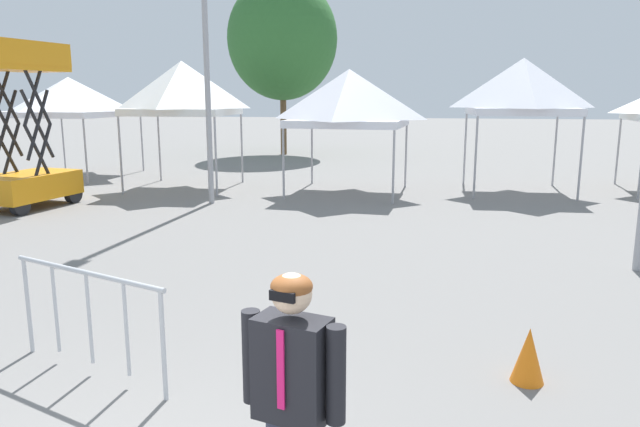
{
  "coord_description": "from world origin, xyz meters",
  "views": [
    {
      "loc": [
        1.92,
        -2.32,
        2.73
      ],
      "look_at": [
        0.6,
        4.69,
        1.3
      ],
      "focal_mm": 33.22,
      "sensor_mm": 36.0,
      "label": 1
    }
  ],
  "objects_px": {
    "canopy_tent_far_right": "(69,97)",
    "traffic_cone_lot_center": "(528,355)",
    "person_foreground": "(293,399)",
    "scissor_lift": "(25,159)",
    "canopy_tent_behind_left": "(349,98)",
    "crowd_barrier_mid_lot": "(88,302)",
    "canopy_tent_center": "(182,88)",
    "light_pole_near_lift": "(205,9)",
    "canopy_tent_far_left": "(522,87)",
    "tree_behind_tents_left": "(282,39)"
  },
  "relations": [
    {
      "from": "canopy_tent_center",
      "to": "tree_behind_tents_left",
      "type": "xyz_separation_m",
      "value": [
        0.38,
        10.41,
        2.28
      ]
    },
    {
      "from": "canopy_tent_far_right",
      "to": "canopy_tent_far_left",
      "type": "distance_m",
      "value": 14.54
    },
    {
      "from": "light_pole_near_lift",
      "to": "tree_behind_tents_left",
      "type": "distance_m",
      "value": 12.76
    },
    {
      "from": "crowd_barrier_mid_lot",
      "to": "light_pole_near_lift",
      "type": "bearing_deg",
      "value": 103.84
    },
    {
      "from": "canopy_tent_far_right",
      "to": "light_pole_near_lift",
      "type": "height_order",
      "value": "light_pole_near_lift"
    },
    {
      "from": "canopy_tent_far_left",
      "to": "scissor_lift",
      "type": "distance_m",
      "value": 13.16
    },
    {
      "from": "tree_behind_tents_left",
      "to": "canopy_tent_behind_left",
      "type": "bearing_deg",
      "value": -66.6
    },
    {
      "from": "canopy_tent_behind_left",
      "to": "canopy_tent_far_left",
      "type": "bearing_deg",
      "value": 12.86
    },
    {
      "from": "canopy_tent_behind_left",
      "to": "person_foreground",
      "type": "bearing_deg",
      "value": -83.38
    },
    {
      "from": "canopy_tent_far_right",
      "to": "canopy_tent_center",
      "type": "distance_m",
      "value": 5.31
    },
    {
      "from": "person_foreground",
      "to": "canopy_tent_behind_left",
      "type": "bearing_deg",
      "value": 96.62
    },
    {
      "from": "scissor_lift",
      "to": "crowd_barrier_mid_lot",
      "type": "height_order",
      "value": "scissor_lift"
    },
    {
      "from": "tree_behind_tents_left",
      "to": "traffic_cone_lot_center",
      "type": "relative_size",
      "value": 14.39
    },
    {
      "from": "canopy_tent_far_left",
      "to": "tree_behind_tents_left",
      "type": "xyz_separation_m",
      "value": [
        -9.2,
        9.32,
        2.24
      ]
    },
    {
      "from": "canopy_tent_far_left",
      "to": "tree_behind_tents_left",
      "type": "bearing_deg",
      "value": 134.65
    },
    {
      "from": "canopy_tent_far_right",
      "to": "light_pole_near_lift",
      "type": "bearing_deg",
      "value": -32.79
    },
    {
      "from": "canopy_tent_far_left",
      "to": "light_pole_near_lift",
      "type": "xyz_separation_m",
      "value": [
        -7.93,
        -3.37,
        1.82
      ]
    },
    {
      "from": "canopy_tent_far_right",
      "to": "light_pole_near_lift",
      "type": "xyz_separation_m",
      "value": [
        6.59,
        -4.24,
        2.11
      ]
    },
    {
      "from": "canopy_tent_center",
      "to": "crowd_barrier_mid_lot",
      "type": "distance_m",
      "value": 12.34
    },
    {
      "from": "tree_behind_tents_left",
      "to": "canopy_tent_center",
      "type": "bearing_deg",
      "value": -92.08
    },
    {
      "from": "scissor_lift",
      "to": "traffic_cone_lot_center",
      "type": "xyz_separation_m",
      "value": [
        10.72,
        -7.21,
        -0.93
      ]
    },
    {
      "from": "crowd_barrier_mid_lot",
      "to": "traffic_cone_lot_center",
      "type": "bearing_deg",
      "value": 8.39
    },
    {
      "from": "canopy_tent_far_right",
      "to": "canopy_tent_center",
      "type": "relative_size",
      "value": 0.99
    },
    {
      "from": "light_pole_near_lift",
      "to": "traffic_cone_lot_center",
      "type": "xyz_separation_m",
      "value": [
        6.5,
        -8.59,
        -4.5
      ]
    },
    {
      "from": "canopy_tent_behind_left",
      "to": "traffic_cone_lot_center",
      "type": "xyz_separation_m",
      "value": [
        3.28,
        -10.89,
        -2.37
      ]
    },
    {
      "from": "canopy_tent_far_right",
      "to": "scissor_lift",
      "type": "relative_size",
      "value": 0.93
    },
    {
      "from": "scissor_lift",
      "to": "person_foreground",
      "type": "relative_size",
      "value": 2.22
    },
    {
      "from": "scissor_lift",
      "to": "light_pole_near_lift",
      "type": "bearing_deg",
      "value": 18.17
    },
    {
      "from": "canopy_tent_center",
      "to": "tree_behind_tents_left",
      "type": "height_order",
      "value": "tree_behind_tents_left"
    },
    {
      "from": "scissor_lift",
      "to": "person_foreground",
      "type": "bearing_deg",
      "value": -47.38
    },
    {
      "from": "canopy_tent_far_right",
      "to": "person_foreground",
      "type": "xyz_separation_m",
      "value": [
        11.37,
        -15.41,
        -1.63
      ]
    },
    {
      "from": "canopy_tent_far_left",
      "to": "light_pole_near_lift",
      "type": "bearing_deg",
      "value": -156.97
    },
    {
      "from": "light_pole_near_lift",
      "to": "scissor_lift",
      "type": "bearing_deg",
      "value": -161.83
    },
    {
      "from": "canopy_tent_far_right",
      "to": "traffic_cone_lot_center",
      "type": "xyz_separation_m",
      "value": [
        13.08,
        -12.83,
        -2.39
      ]
    },
    {
      "from": "scissor_lift",
      "to": "tree_behind_tents_left",
      "type": "bearing_deg",
      "value": 78.19
    },
    {
      "from": "canopy_tent_far_right",
      "to": "scissor_lift",
      "type": "height_order",
      "value": "scissor_lift"
    },
    {
      "from": "canopy_tent_far_right",
      "to": "traffic_cone_lot_center",
      "type": "relative_size",
      "value": 6.66
    },
    {
      "from": "canopy_tent_far_right",
      "to": "canopy_tent_center",
      "type": "bearing_deg",
      "value": -21.73
    },
    {
      "from": "canopy_tent_center",
      "to": "tree_behind_tents_left",
      "type": "bearing_deg",
      "value": 87.92
    },
    {
      "from": "person_foreground",
      "to": "scissor_lift",
      "type": "bearing_deg",
      "value": 132.62
    },
    {
      "from": "crowd_barrier_mid_lot",
      "to": "scissor_lift",
      "type": "bearing_deg",
      "value": 129.65
    },
    {
      "from": "canopy_tent_far_right",
      "to": "canopy_tent_behind_left",
      "type": "relative_size",
      "value": 1.07
    },
    {
      "from": "tree_behind_tents_left",
      "to": "person_foreground",
      "type": "bearing_deg",
      "value": -75.75
    },
    {
      "from": "light_pole_near_lift",
      "to": "tree_behind_tents_left",
      "type": "relative_size",
      "value": 1.06
    },
    {
      "from": "canopy_tent_far_right",
      "to": "tree_behind_tents_left",
      "type": "xyz_separation_m",
      "value": [
        5.31,
        8.44,
        2.54
      ]
    },
    {
      "from": "canopy_tent_far_right",
      "to": "canopy_tent_behind_left",
      "type": "height_order",
      "value": "canopy_tent_behind_left"
    },
    {
      "from": "canopy_tent_behind_left",
      "to": "canopy_tent_far_left",
      "type": "distance_m",
      "value": 4.84
    },
    {
      "from": "scissor_lift",
      "to": "light_pole_near_lift",
      "type": "height_order",
      "value": "light_pole_near_lift"
    },
    {
      "from": "canopy_tent_far_right",
      "to": "scissor_lift",
      "type": "xyz_separation_m",
      "value": [
        2.36,
        -5.63,
        -1.46
      ]
    },
    {
      "from": "canopy_tent_behind_left",
      "to": "person_foreground",
      "type": "distance_m",
      "value": 13.65
    }
  ]
}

